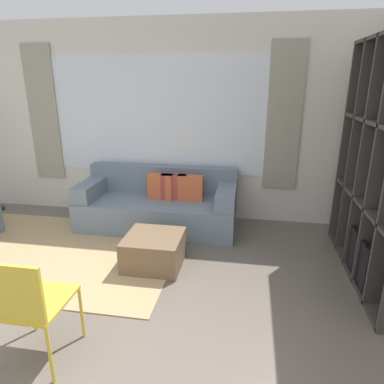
% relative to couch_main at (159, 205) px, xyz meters
% --- Properties ---
extents(wall_back, '(6.77, 0.11, 2.70)m').
position_rel_couch_main_xyz_m(wall_back, '(-0.11, 0.47, 1.06)').
color(wall_back, silver).
rests_on(wall_back, ground_plane).
extents(area_rug, '(2.85, 1.94, 0.01)m').
position_rel_couch_main_xyz_m(area_rug, '(-1.01, -0.96, -0.29)').
color(area_rug, tan).
rests_on(area_rug, ground_plane).
extents(couch_main, '(2.09, 0.86, 0.78)m').
position_rel_couch_main_xyz_m(couch_main, '(0.00, 0.00, 0.00)').
color(couch_main, slate).
rests_on(couch_main, ground_plane).
extents(ottoman, '(0.60, 0.59, 0.35)m').
position_rel_couch_main_xyz_m(ottoman, '(0.22, -1.04, -0.12)').
color(ottoman, brown).
rests_on(ottoman, ground_plane).
extents(folding_chair, '(0.44, 0.46, 0.86)m').
position_rel_couch_main_xyz_m(folding_chair, '(-0.24, -2.50, 0.22)').
color(folding_chair, gold).
rests_on(folding_chair, ground_plane).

